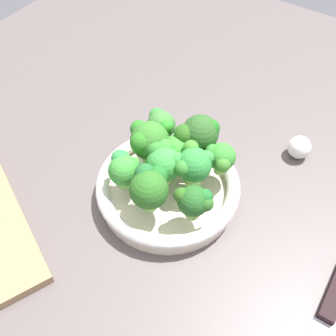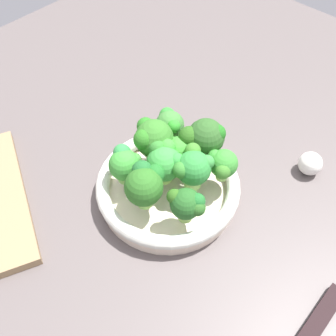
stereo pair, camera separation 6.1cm
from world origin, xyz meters
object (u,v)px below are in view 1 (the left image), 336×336
object	(u,v)px
broccoli_floret_1	(194,201)
broccoli_floret_2	(149,187)
broccoli_floret_3	(124,169)
knife	(325,321)
broccoli_floret_4	(221,158)
garlic_bulb	(299,147)
broccoli_floret_6	(148,141)
broccoli_floret_5	(177,149)
broccoli_floret_7	(165,163)
broccoli_floret_8	(161,124)
broccoli_floret_9	(198,133)
broccoli_floret_0	(193,165)
bowl	(168,187)

from	to	relation	value
broccoli_floret_1	broccoli_floret_2	world-z (taller)	broccoli_floret_2
broccoli_floret_3	knife	size ratio (longest dim) A/B	0.22
broccoli_floret_2	broccoli_floret_3	xyz separation A→B (cm)	(-5.52, 1.12, -0.91)
broccoli_floret_4	garlic_bulb	xyz separation A→B (cm)	(8.42, 14.16, -5.34)
broccoli_floret_6	broccoli_floret_5	bearing A→B (deg)	29.47
broccoli_floret_7	knife	bearing A→B (deg)	-11.15
broccoli_floret_8	broccoli_floret_1	bearing A→B (deg)	-38.49
broccoli_floret_9	broccoli_floret_1	bearing A→B (deg)	-60.50
broccoli_floret_0	broccoli_floret_3	distance (cm)	10.44
broccoli_floret_8	garlic_bulb	world-z (taller)	broccoli_floret_8
broccoli_floret_7	broccoli_floret_9	distance (cm)	7.49
broccoli_floret_4	broccoli_floret_7	size ratio (longest dim) A/B	0.89
bowl	garlic_bulb	world-z (taller)	garlic_bulb
broccoli_floret_0	broccoli_floret_7	world-z (taller)	broccoli_floret_0
knife	garlic_bulb	world-z (taller)	garlic_bulb
broccoli_floret_6	knife	xyz separation A→B (cm)	(33.43, -7.36, -7.96)
broccoli_floret_1	knife	size ratio (longest dim) A/B	0.22
broccoli_floret_3	broccoli_floret_8	size ratio (longest dim) A/B	1.02
broccoli_floret_0	broccoli_floret_4	bearing A→B (deg)	58.00
broccoli_floret_8	broccoli_floret_9	bearing A→B (deg)	4.34
bowl	broccoli_floret_4	world-z (taller)	broccoli_floret_4
broccoli_floret_1	broccoli_floret_8	bearing A→B (deg)	141.51
bowl	broccoli_floret_8	world-z (taller)	broccoli_floret_8
broccoli_floret_6	garlic_bulb	world-z (taller)	broccoli_floret_6
bowl	broccoli_floret_5	xyz separation A→B (cm)	(-0.92, 3.84, 5.23)
broccoli_floret_0	broccoli_floret_5	size ratio (longest dim) A/B	1.22
broccoli_floret_4	broccoli_floret_6	xyz separation A→B (cm)	(-10.55, -4.24, 1.15)
broccoli_floret_3	broccoli_floret_8	bearing A→B (deg)	94.42
broccoli_floret_1	broccoli_floret_2	bearing A→B (deg)	-163.53
broccoli_floret_1	broccoli_floret_5	size ratio (longest dim) A/B	1.04
knife	garlic_bulb	distance (cm)	29.58
broccoli_floret_5	broccoli_floret_9	bearing A→B (deg)	66.01
broccoli_floret_8	garlic_bulb	bearing A→B (deg)	33.08
broccoli_floret_9	garlic_bulb	world-z (taller)	broccoli_floret_9
broccoli_floret_8	broccoli_floret_3	bearing A→B (deg)	-85.58
broccoli_floret_5	broccoli_floret_0	bearing A→B (deg)	-24.38
broccoli_floret_4	broccoli_floret_8	distance (cm)	11.88
broccoli_floret_5	broccoli_floret_7	bearing A→B (deg)	-85.30
broccoli_floret_2	broccoli_floret_7	size ratio (longest dim) A/B	1.09
broccoli_floret_3	broccoli_floret_6	bearing A→B (deg)	85.52
broccoli_floret_7	knife	distance (cm)	30.65
broccoli_floret_2	knife	bearing A→B (deg)	-1.08
bowl	broccoli_floret_5	bearing A→B (deg)	103.41
broccoli_floret_3	broccoli_floret_6	distance (cm)	5.87
broccoli_floret_0	broccoli_floret_6	size ratio (longest dim) A/B	0.89
broccoli_floret_6	bowl	bearing A→B (deg)	-19.12
broccoli_floret_2	broccoli_floret_8	world-z (taller)	broccoli_floret_2
bowl	broccoli_floret_5	size ratio (longest dim) A/B	4.13
broccoli_floret_5	broccoli_floret_6	size ratio (longest dim) A/B	0.73
knife	broccoli_floret_1	bearing A→B (deg)	173.70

